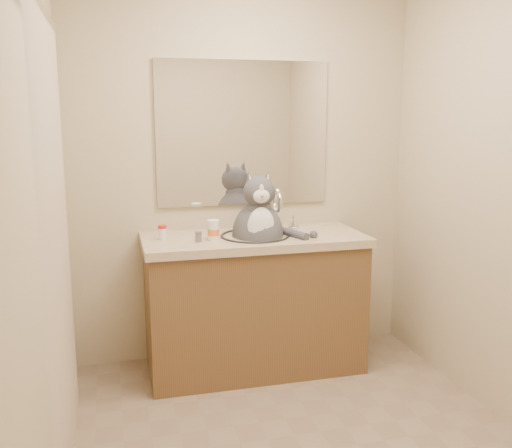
{
  "coord_description": "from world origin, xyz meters",
  "views": [
    {
      "loc": [
        -0.83,
        -2.3,
        1.58
      ],
      "look_at": [
        -0.07,
        0.65,
        0.98
      ],
      "focal_mm": 40.0,
      "sensor_mm": 36.0,
      "label": 1
    }
  ],
  "objects": [
    {
      "name": "room",
      "position": [
        0.0,
        0.0,
        1.2
      ],
      "size": [
        2.22,
        2.52,
        2.42
      ],
      "color": "gray",
      "rests_on": "ground"
    },
    {
      "name": "grey_canister",
      "position": [
        -0.35,
        0.88,
        0.88
      ],
      "size": [
        0.04,
        0.04,
        0.06
      ],
      "rotation": [
        0.0,
        0.0,
        0.13
      ],
      "color": "slate",
      "rests_on": "vanity"
    },
    {
      "name": "mirror",
      "position": [
        0.0,
        1.24,
        1.45
      ],
      "size": [
        1.1,
        0.02,
        0.9
      ],
      "primitive_type": "cube",
      "color": "white",
      "rests_on": "room"
    },
    {
      "name": "cat",
      "position": [
        0.02,
        0.93,
        0.89
      ],
      "size": [
        0.43,
        0.38,
        0.61
      ],
      "rotation": [
        0.0,
        0.0,
        -0.08
      ],
      "color": "#46464B",
      "rests_on": "vanity"
    },
    {
      "name": "pill_bottle_orange",
      "position": [
        -0.26,
        0.9,
        0.91
      ],
      "size": [
        0.08,
        0.08,
        0.12
      ],
      "rotation": [
        0.0,
        0.0,
        -0.2
      ],
      "color": "white",
      "rests_on": "vanity"
    },
    {
      "name": "vanity",
      "position": [
        0.0,
        0.96,
        0.44
      ],
      "size": [
        1.34,
        0.59,
        1.12
      ],
      "color": "brown",
      "rests_on": "ground"
    },
    {
      "name": "shower_curtain",
      "position": [
        -1.05,
        0.1,
        1.03
      ],
      "size": [
        0.02,
        1.3,
        1.93
      ],
      "color": "beige",
      "rests_on": "ground"
    },
    {
      "name": "pill_bottle_redcap",
      "position": [
        -0.55,
        0.99,
        0.89
      ],
      "size": [
        0.06,
        0.06,
        0.09
      ],
      "rotation": [
        0.0,
        0.0,
        -0.23
      ],
      "color": "white",
      "rests_on": "vanity"
    }
  ]
}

